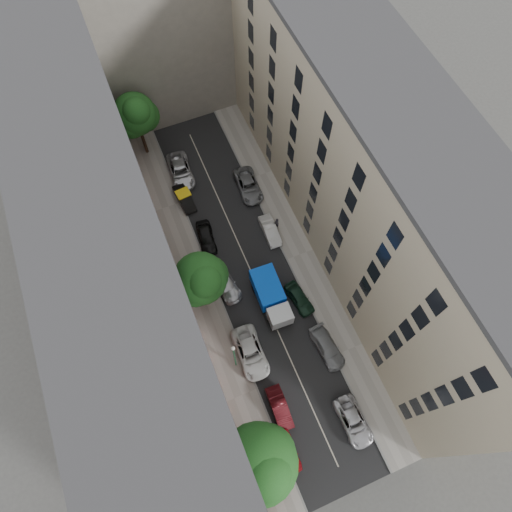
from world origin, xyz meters
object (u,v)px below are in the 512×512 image
car_left_4 (206,238)px  car_right_1 (327,348)px  car_left_1 (280,408)px  tarp_truck (271,296)px  tree_mid (202,280)px  car_left_0 (288,452)px  car_left_2 (250,353)px  lamp_post (234,355)px  car_right_0 (353,422)px  car_right_3 (270,231)px  tree_far (136,116)px  pedestrian (276,223)px  tree_near (260,465)px  car_left_5 (184,198)px  car_right_4 (248,186)px  car_left_6 (181,171)px  car_right_2 (299,298)px  car_left_3 (225,283)px

car_left_4 → car_right_1: (6.62, -15.54, -0.05)m
car_left_1 → tarp_truck: bearing=73.3°
car_left_1 → tree_mid: size_ratio=0.49×
car_left_0 → car_left_4: size_ratio=0.90×
tarp_truck → car_left_2: (-3.88, -4.20, -0.77)m
tarp_truck → lamp_post: bearing=-137.8°
car_right_0 → car_right_3: 20.62m
car_left_4 → tree_far: bearing=106.8°
car_right_1 → pedestrian: (0.90, 14.13, 0.34)m
car_right_3 → tree_near: (-9.90, -20.68, 5.97)m
tarp_truck → car_right_0: tarp_truck is taller
car_left_5 → car_right_4: car_right_4 is taller
car_left_0 → car_right_4: car_right_4 is taller
car_left_6 → car_right_0: bearing=-75.5°
car_left_6 → tree_near: 32.41m
car_right_1 → lamp_post: size_ratio=0.71×
tree_far → car_left_5: bearing=-77.3°
car_left_6 → tree_mid: size_ratio=0.65×
car_left_0 → car_left_5: size_ratio=0.97×
tree_far → tree_near: bearing=-91.4°
car_right_0 → car_right_2: (0.45, 12.40, 0.01)m
tree_far → tarp_truck: bearing=-75.3°
car_left_5 → car_right_3: 10.31m
car_left_5 → car_right_4: bearing=-15.1°
car_right_1 → tree_near: 13.48m
car_right_4 → car_left_5: bearing=174.1°
tarp_truck → car_right_2: (2.70, -1.00, -0.86)m
car_left_4 → car_right_0: car_left_4 is taller
car_left_2 → car_right_0: 11.06m
tarp_truck → car_right_0: bearing=-77.9°
car_left_2 → car_right_1: bearing=-16.6°
car_left_4 → lamp_post: size_ratio=0.65×
car_left_5 → car_right_3: (7.18, -7.40, 0.01)m
car_left_2 → car_left_6: bearing=90.7°
car_left_1 → tree_far: bearing=96.8°
car_left_2 → car_left_5: (-0.24, 18.80, -0.11)m
car_right_1 → pedestrian: pedestrian is taller
lamp_post → car_left_5: bearing=85.8°
car_right_1 → tree_near: size_ratio=0.47×
car_left_1 → lamp_post: (-2.19, 5.21, 3.47)m
car_right_1 → tarp_truck: bearing=110.1°
tarp_truck → lamp_post: size_ratio=0.94×
car_right_4 → lamp_post: bearing=-112.0°
tarp_truck → pedestrian: (3.96, 7.59, -0.51)m
tree_near → tree_far: bearing=88.6°
car_right_1 → tree_near: tree_near is taller
tarp_truck → car_left_5: size_ratio=1.56×
car_left_0 → car_right_2: car_right_2 is taller
car_left_6 → car_left_1: bearing=-85.6°
car_left_3 → car_right_0: 17.78m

